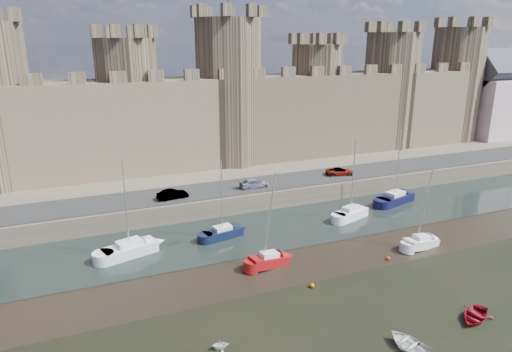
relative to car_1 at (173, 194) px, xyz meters
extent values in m
plane|color=black|center=(11.33, -32.49, -3.16)|extent=(160.00, 160.00, 0.00)
cube|color=black|center=(11.33, -8.49, -3.12)|extent=(160.00, 12.00, 0.08)
cube|color=#4C443A|center=(11.33, 27.51, -1.91)|extent=(160.00, 60.00, 2.50)
cube|color=black|center=(11.33, 1.51, -0.61)|extent=(160.00, 7.00, 0.10)
cube|color=#42382B|center=(11.33, 15.51, 6.34)|extent=(100.00, 9.00, 14.00)
cylinder|color=#42382B|center=(-2.67, 15.51, 9.34)|extent=(9.00, 9.00, 20.00)
cylinder|color=#42382B|center=(13.33, 15.51, 10.84)|extent=(11.00, 11.00, 23.00)
cylinder|color=black|center=(13.33, 15.51, 24.84)|extent=(0.10, 0.10, 5.00)
cylinder|color=#42382B|center=(29.33, 15.51, 8.84)|extent=(9.00, 9.00, 19.00)
cylinder|color=#42382B|center=(45.33, 15.51, 9.84)|extent=(10.00, 10.00, 21.00)
cylinder|color=#42382B|center=(61.33, 15.51, 10.34)|extent=(10.00, 10.00, 22.00)
cube|color=#C9ABB3|center=(69.33, 13.51, 5.34)|extent=(8.50, 9.00, 12.00)
cube|color=#38383F|center=(69.33, 13.51, 12.94)|extent=(8.50, 9.05, 9.05)
imported|color=gray|center=(0.00, 0.00, 0.00)|extent=(4.13, 1.91, 1.31)
imported|color=gray|center=(11.53, 0.32, -0.03)|extent=(4.32, 1.80, 1.25)
imported|color=gray|center=(25.80, 1.07, -0.07)|extent=(4.58, 2.91, 1.18)
cube|color=silver|center=(-6.76, -9.17, -2.49)|extent=(6.16, 3.75, 1.17)
cube|color=silver|center=(-6.76, -9.17, -1.63)|extent=(2.90, 2.22, 0.53)
cylinder|color=silver|center=(-6.76, -9.17, 2.90)|extent=(0.14, 0.14, 9.61)
cube|color=black|center=(3.89, -8.65, -2.57)|extent=(4.91, 2.71, 1.01)
cube|color=silver|center=(3.89, -8.65, -1.83)|extent=(2.27, 1.65, 0.46)
cylinder|color=silver|center=(3.89, -8.65, 2.08)|extent=(0.14, 0.14, 8.28)
cube|color=white|center=(21.07, -9.27, -2.51)|extent=(5.19, 3.24, 1.14)
cube|color=silver|center=(21.07, -9.27, -1.68)|extent=(2.45, 1.90, 0.52)
cylinder|color=silver|center=(21.07, -9.27, 2.73)|extent=(0.14, 0.14, 9.32)
cube|color=black|center=(30.15, -6.66, -2.50)|extent=(6.43, 3.88, 1.15)
cube|color=silver|center=(30.15, -6.66, -1.66)|extent=(3.02, 2.30, 0.52)
cylinder|color=silver|center=(30.15, -6.66, 2.78)|extent=(0.14, 0.14, 9.41)
cube|color=maroon|center=(6.14, -16.98, -2.61)|extent=(4.48, 2.34, 1.09)
cube|color=silver|center=(6.14, -16.98, -1.82)|extent=(2.06, 1.46, 0.49)
cylinder|color=silver|center=(6.14, -16.98, 2.37)|extent=(0.14, 0.14, 8.89)
cube|color=silver|center=(23.60, -19.36, -2.65)|extent=(4.52, 2.31, 1.02)
cube|color=silver|center=(23.60, -19.36, -1.91)|extent=(2.08, 1.45, 0.46)
cylinder|color=silver|center=(23.60, -19.36, 2.01)|extent=(0.14, 0.14, 8.31)
imported|color=silver|center=(10.56, -32.98, -2.80)|extent=(3.06, 3.82, 0.71)
imported|color=silver|center=(-2.53, -27.56, -2.79)|extent=(1.49, 1.32, 0.73)
imported|color=maroon|center=(18.14, -31.99, -2.80)|extent=(4.19, 3.74, 0.72)
sphere|color=#FF4C0B|center=(8.17, -22.36, -2.93)|extent=(0.46, 0.46, 0.46)
sphere|color=#F72E0B|center=(18.33, -20.49, -2.95)|extent=(0.40, 0.40, 0.40)
camera|label=1|loc=(-11.05, -55.46, 19.26)|focal=32.00mm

